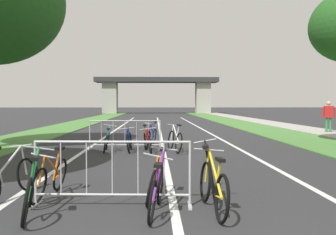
% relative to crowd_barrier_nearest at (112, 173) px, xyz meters
% --- Properties ---
extents(grass_verge_left, '(2.91, 69.45, 0.05)m').
position_rel_crowd_barrier_nearest_xyz_m(grass_verge_left, '(-5.45, 24.76, -0.50)').
color(grass_verge_left, '#477A38').
rests_on(grass_verge_left, ground).
extents(grass_verge_right, '(2.91, 69.45, 0.05)m').
position_rel_crowd_barrier_nearest_xyz_m(grass_verge_right, '(7.41, 24.76, -0.50)').
color(grass_verge_right, '#477A38').
rests_on(grass_verge_right, ground).
extents(sidewalk_path_right, '(2.38, 69.45, 0.08)m').
position_rel_crowd_barrier_nearest_xyz_m(sidewalk_path_right, '(10.05, 24.76, -0.48)').
color(sidewalk_path_right, '#9E9B93').
rests_on(sidewalk_path_right, ground).
extents(lane_stripe_center, '(0.14, 40.18, 0.01)m').
position_rel_crowd_barrier_nearest_xyz_m(lane_stripe_center, '(0.98, 16.44, -0.52)').
color(lane_stripe_center, silver).
rests_on(lane_stripe_center, ground).
extents(lane_stripe_right_lane, '(0.14, 40.18, 0.01)m').
position_rel_crowd_barrier_nearest_xyz_m(lane_stripe_right_lane, '(3.71, 16.44, -0.52)').
color(lane_stripe_right_lane, silver).
rests_on(lane_stripe_right_lane, ground).
extents(lane_stripe_left_lane, '(0.14, 40.18, 0.01)m').
position_rel_crowd_barrier_nearest_xyz_m(lane_stripe_left_lane, '(-1.76, 16.44, -0.52)').
color(lane_stripe_left_lane, silver).
rests_on(lane_stripe_left_lane, ground).
extents(overpass_bridge, '(20.01, 3.89, 5.87)m').
position_rel_crowd_barrier_nearest_xyz_m(overpass_bridge, '(0.98, 53.75, 3.52)').
color(overpass_bridge, '#2D2D30').
rests_on(overpass_bridge, ground).
extents(crowd_barrier_nearest, '(2.56, 0.58, 1.05)m').
position_rel_crowd_barrier_nearest_xyz_m(crowd_barrier_nearest, '(0.00, 0.00, 0.00)').
color(crowd_barrier_nearest, '#ADADB2').
rests_on(crowd_barrier_nearest, ground).
extents(crowd_barrier_second, '(2.55, 0.54, 1.05)m').
position_rel_crowd_barrier_nearest_xyz_m(crowd_barrier_second, '(-0.38, 6.97, 0.00)').
color(crowd_barrier_second, '#ADADB2').
rests_on(crowd_barrier_second, ground).
extents(bicycle_blue_0, '(0.53, 1.59, 0.87)m').
position_rel_crowd_barrier_nearest_xyz_m(bicycle_blue_0, '(-0.20, 6.58, -0.17)').
color(bicycle_blue_0, black).
rests_on(bicycle_blue_0, ground).
extents(bicycle_orange_1, '(0.47, 1.58, 0.86)m').
position_rel_crowd_barrier_nearest_xyz_m(bicycle_orange_1, '(0.69, 0.35, -0.18)').
color(bicycle_orange_1, black).
rests_on(bicycle_orange_1, ground).
extents(bicycle_teal_2, '(0.46, 1.60, 0.92)m').
position_rel_crowd_barrier_nearest_xyz_m(bicycle_teal_2, '(-0.95, 6.54, -0.17)').
color(bicycle_teal_2, black).
rests_on(bicycle_teal_2, ground).
extents(bicycle_purple_3, '(0.49, 1.63, 0.95)m').
position_rel_crowd_barrier_nearest_xyz_m(bicycle_purple_3, '(0.71, -0.42, -0.17)').
color(bicycle_purple_3, black).
rests_on(bicycle_purple_3, ground).
extents(bicycle_green_4, '(0.55, 1.60, 0.99)m').
position_rel_crowd_barrier_nearest_xyz_m(bicycle_green_4, '(-1.13, -0.49, -0.15)').
color(bicycle_green_4, black).
rests_on(bicycle_green_4, ground).
extents(bicycle_white_5, '(0.50, 1.70, 0.95)m').
position_rel_crowd_barrier_nearest_xyz_m(bicycle_white_5, '(1.36, 6.44, -0.14)').
color(bicycle_white_5, black).
rests_on(bicycle_white_5, ground).
extents(bicycle_silver_6, '(0.50, 1.70, 0.92)m').
position_rel_crowd_barrier_nearest_xyz_m(bicycle_silver_6, '(-1.85, 0.54, -0.17)').
color(bicycle_silver_6, black).
rests_on(bicycle_silver_6, ground).
extents(bicycle_black_7, '(0.46, 1.77, 1.00)m').
position_rel_crowd_barrier_nearest_xyz_m(bicycle_black_7, '(1.65, 0.39, -0.14)').
color(bicycle_black_7, black).
rests_on(bicycle_black_7, ground).
extents(bicycle_red_8, '(0.53, 1.67, 0.92)m').
position_rel_crowd_barrier_nearest_xyz_m(bicycle_red_8, '(0.43, 6.46, -0.17)').
color(bicycle_red_8, black).
rests_on(bicycle_red_8, ground).
extents(bicycle_yellow_9, '(0.50, 1.76, 0.91)m').
position_rel_crowd_barrier_nearest_xyz_m(bicycle_yellow_9, '(1.56, -0.36, -0.15)').
color(bicycle_yellow_9, black).
rests_on(bicycle_yellow_9, ground).
extents(bicycle_blue_10, '(0.52, 1.75, 0.99)m').
position_rel_crowd_barrier_nearest_xyz_m(bicycle_blue_10, '(0.54, 7.55, -0.14)').
color(bicycle_blue_10, black).
rests_on(bicycle_blue_10, ground).
extents(bicycle_orange_11, '(0.45, 1.60, 0.87)m').
position_rel_crowd_barrier_nearest_xyz_m(bicycle_orange_11, '(-1.14, 0.58, -0.17)').
color(bicycle_orange_11, black).
rests_on(bicycle_orange_11, ground).
extents(pedestrian_waiting, '(0.63, 0.39, 1.77)m').
position_rel_crowd_barrier_nearest_xyz_m(pedestrian_waiting, '(10.19, 13.67, 0.56)').
color(pedestrian_waiting, '#33723F').
rests_on(pedestrian_waiting, ground).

